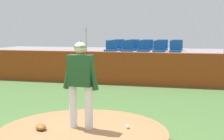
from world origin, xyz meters
The scene contains 22 objects.
pitchers_mound centered at (0.00, 0.00, 0.12)m, with size 3.34×3.34×0.24m, color #9D6D45.
pitcher centered at (-0.08, 0.18, 1.26)m, with size 0.77×0.29×1.75m.
baseball centered at (0.83, 0.34, 0.28)m, with size 0.07×0.07×0.07m, color white.
fielding_glove centered at (-0.81, -0.14, 0.30)m, with size 0.30×0.20×0.11m, color brown.
brick_barrier centered at (0.00, 6.82, 0.66)m, with size 17.61×0.40×1.32m, color #963C16.
fence_post_left centered at (-2.22, 6.82, 1.82)m, with size 0.06×0.06×0.99m, color silver.
bleacher_platform centered at (0.00, 9.29, 0.63)m, with size 16.16×4.01×1.26m, color gray.
stadium_chair_0 centered at (-1.41, 7.79, 1.42)m, with size 0.48×0.44×0.50m.
stadium_chair_1 centered at (-0.68, 7.84, 1.42)m, with size 0.48×0.44×0.50m.
stadium_chair_2 centered at (0.03, 7.83, 1.42)m, with size 0.48×0.44×0.50m.
stadium_chair_3 centered at (0.70, 7.80, 1.42)m, with size 0.48×0.44×0.50m.
stadium_chair_4 centered at (1.40, 7.80, 1.42)m, with size 0.48×0.44×0.50m.
stadium_chair_5 centered at (-1.40, 8.70, 1.42)m, with size 0.48×0.44×0.50m.
stadium_chair_6 centered at (-0.69, 8.74, 1.42)m, with size 0.48×0.44×0.50m.
stadium_chair_7 centered at (-0.03, 8.74, 1.42)m, with size 0.48×0.44×0.50m.
stadium_chair_8 centered at (0.69, 8.73, 1.42)m, with size 0.48×0.44×0.50m.
stadium_chair_9 centered at (1.38, 8.69, 1.42)m, with size 0.48×0.44×0.50m.
stadium_chair_10 centered at (-1.42, 9.61, 1.42)m, with size 0.48×0.44×0.50m.
stadium_chair_11 centered at (-0.68, 9.59, 1.42)m, with size 0.48×0.44×0.50m.
stadium_chair_12 centered at (0.00, 9.59, 1.42)m, with size 0.48×0.44×0.50m.
stadium_chair_13 centered at (0.71, 9.64, 1.42)m, with size 0.48×0.44×0.50m.
stadium_chair_14 centered at (1.41, 9.61, 1.42)m, with size 0.48×0.44×0.50m.
Camera 1 is at (1.98, -5.51, 2.16)m, focal length 49.73 mm.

